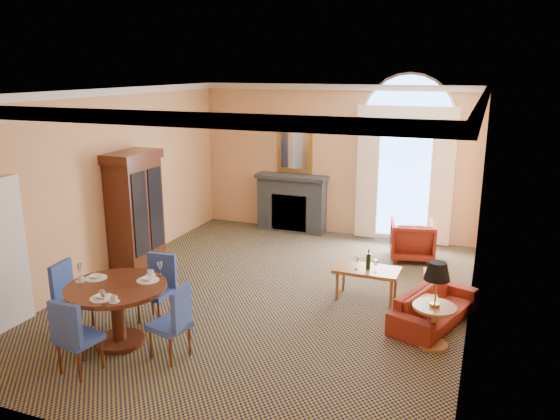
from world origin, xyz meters
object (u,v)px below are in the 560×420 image
at_px(armoire, 135,213).
at_px(dining_table, 117,301).
at_px(armchair, 412,240).
at_px(sofa, 435,306).
at_px(coffee_table, 367,271).
at_px(side_table, 435,294).

bearing_deg(armoire, dining_table, -59.55).
bearing_deg(dining_table, armchair, 56.65).
distance_m(sofa, coffee_table, 1.20).
bearing_deg(sofa, coffee_table, 85.94).
xyz_separation_m(armoire, sofa, (5.27, -0.37, -0.78)).
distance_m(sofa, armchair, 2.70).
xyz_separation_m(armchair, side_table, (0.73, -3.30, 0.35)).
relative_size(armoire, coffee_table, 2.12).
xyz_separation_m(dining_table, side_table, (3.85, 1.43, 0.12)).
distance_m(coffee_table, side_table, 1.64).
distance_m(sofa, side_table, 0.85).
distance_m(armchair, side_table, 3.40).
distance_m(armoire, sofa, 5.34).
relative_size(dining_table, sofa, 0.78).
xyz_separation_m(dining_table, armchair, (3.12, 4.74, -0.22)).
bearing_deg(side_table, armchair, 102.53).
distance_m(armoire, side_table, 5.43).
relative_size(armoire, sofa, 1.27).
height_order(armoire, dining_table, armoire).
bearing_deg(side_table, coffee_table, 134.32).
distance_m(dining_table, coffee_table, 3.76).
relative_size(dining_table, coffee_table, 1.30).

